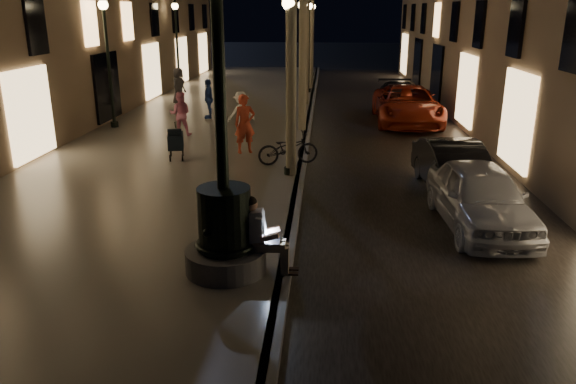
# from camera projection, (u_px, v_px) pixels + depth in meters

# --- Properties ---
(ground) EXTENTS (120.00, 120.00, 0.00)m
(ground) POSITION_uv_depth(u_px,v_px,m) (308.00, 129.00, 22.05)
(ground) COLOR black
(ground) RESTS_ON ground
(cobble_lane) EXTENTS (6.00, 45.00, 0.02)m
(cobble_lane) POSITION_uv_depth(u_px,v_px,m) (385.00, 130.00, 21.86)
(cobble_lane) COLOR black
(cobble_lane) RESTS_ON ground
(promenade) EXTENTS (8.00, 45.00, 0.20)m
(promenade) POSITION_uv_depth(u_px,v_px,m) (208.00, 126.00, 22.28)
(promenade) COLOR slate
(promenade) RESTS_ON ground
(curb_strip) EXTENTS (0.25, 45.00, 0.20)m
(curb_strip) POSITION_uv_depth(u_px,v_px,m) (308.00, 127.00, 22.02)
(curb_strip) COLOR #59595B
(curb_strip) RESTS_ON ground
(fountain_lamppost) EXTENTS (1.40, 1.40, 5.21)m
(fountain_lamppost) POSITION_uv_depth(u_px,v_px,m) (224.00, 216.00, 9.41)
(fountain_lamppost) COLOR #59595B
(fountain_lamppost) RESTS_ON promenade
(seated_man_laptop) EXTENTS (0.99, 0.34, 1.36)m
(seated_man_laptop) POSITION_uv_depth(u_px,v_px,m) (261.00, 233.00, 9.47)
(seated_man_laptop) COLOR tan
(seated_man_laptop) RESTS_ON promenade
(lamp_curb_a) EXTENTS (0.36, 0.36, 4.81)m
(lamp_curb_a) POSITION_uv_depth(u_px,v_px,m) (289.00, 61.00, 14.43)
(lamp_curb_a) COLOR black
(lamp_curb_a) RESTS_ON promenade
(lamp_curb_b) EXTENTS (0.36, 0.36, 4.81)m
(lamp_curb_b) POSITION_uv_depth(u_px,v_px,m) (302.00, 43.00, 22.02)
(lamp_curb_b) COLOR black
(lamp_curb_b) RESTS_ON promenade
(lamp_curb_c) EXTENTS (0.36, 0.36, 4.81)m
(lamp_curb_c) POSITION_uv_depth(u_px,v_px,m) (309.00, 34.00, 29.60)
(lamp_curb_c) COLOR black
(lamp_curb_c) RESTS_ON promenade
(lamp_curb_d) EXTENTS (0.36, 0.36, 4.81)m
(lamp_curb_d) POSITION_uv_depth(u_px,v_px,m) (313.00, 29.00, 37.19)
(lamp_curb_d) COLOR black
(lamp_curb_d) RESTS_ON promenade
(lamp_left_b) EXTENTS (0.36, 0.36, 4.81)m
(lamp_left_b) POSITION_uv_depth(u_px,v_px,m) (107.00, 45.00, 20.57)
(lamp_left_b) COLOR black
(lamp_left_b) RESTS_ON promenade
(lamp_left_c) EXTENTS (0.36, 0.36, 4.81)m
(lamp_left_c) POSITION_uv_depth(u_px,v_px,m) (177.00, 34.00, 30.05)
(lamp_left_c) COLOR black
(lamp_left_c) RESTS_ON promenade
(stroller) EXTENTS (0.61, 1.08, 1.09)m
(stroller) POSITION_uv_depth(u_px,v_px,m) (176.00, 141.00, 16.78)
(stroller) COLOR black
(stroller) RESTS_ON promenade
(car_front) EXTENTS (1.84, 4.15, 1.39)m
(car_front) POSITION_uv_depth(u_px,v_px,m) (480.00, 197.00, 11.99)
(car_front) COLOR #A7A8AF
(car_front) RESTS_ON ground
(car_second) EXTENTS (1.71, 4.01, 1.28)m
(car_second) POSITION_uv_depth(u_px,v_px,m) (455.00, 168.00, 14.35)
(car_second) COLOR black
(car_second) RESTS_ON ground
(car_third) EXTENTS (2.59, 5.52, 1.53)m
(car_third) POSITION_uv_depth(u_px,v_px,m) (407.00, 105.00, 22.97)
(car_third) COLOR maroon
(car_third) RESTS_ON ground
(car_rear) EXTENTS (1.87, 4.58, 1.33)m
(car_rear) POSITION_uv_depth(u_px,v_px,m) (400.00, 98.00, 25.39)
(car_rear) COLOR #2F2E33
(car_rear) RESTS_ON ground
(pedestrian_red) EXTENTS (0.78, 0.66, 1.83)m
(pedestrian_red) POSITION_uv_depth(u_px,v_px,m) (245.00, 124.00, 17.40)
(pedestrian_red) COLOR #B43A24
(pedestrian_red) RESTS_ON promenade
(pedestrian_pink) EXTENTS (0.82, 0.68, 1.56)m
(pedestrian_pink) POSITION_uv_depth(u_px,v_px,m) (180.00, 114.00, 19.85)
(pedestrian_pink) COLOR #D36F93
(pedestrian_pink) RESTS_ON promenade
(pedestrian_white) EXTENTS (1.15, 0.94, 1.55)m
(pedestrian_white) POSITION_uv_depth(u_px,v_px,m) (241.00, 113.00, 19.92)
(pedestrian_white) COLOR white
(pedestrian_white) RESTS_ON promenade
(pedestrian_blue) EXTENTS (0.53, 0.99, 1.61)m
(pedestrian_blue) POSITION_uv_depth(u_px,v_px,m) (209.00, 99.00, 23.02)
(pedestrian_blue) COLOR #294496
(pedestrian_blue) RESTS_ON promenade
(pedestrian_dark) EXTENTS (0.77, 0.96, 1.71)m
(pedestrian_dark) POSITION_uv_depth(u_px,v_px,m) (179.00, 86.00, 26.30)
(pedestrian_dark) COLOR #39383E
(pedestrian_dark) RESTS_ON promenade
(bicycle) EXTENTS (1.88, 1.13, 0.93)m
(bicycle) POSITION_uv_depth(u_px,v_px,m) (288.00, 148.00, 16.23)
(bicycle) COLOR black
(bicycle) RESTS_ON promenade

